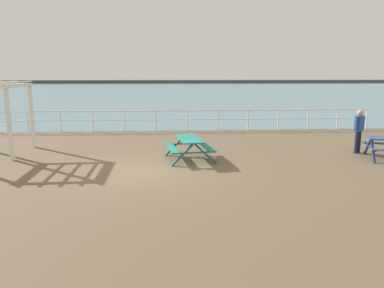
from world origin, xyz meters
TOP-DOWN VIEW (x-y plane):
  - ground_plane at (0.00, 0.00)m, footprint 30.00×24.00m
  - sea_band at (0.00, 52.75)m, footprint 142.00×90.00m
  - distant_shoreline at (0.00, 95.75)m, footprint 142.00×6.00m
  - seaward_railing at (0.00, 7.75)m, footprint 23.07×0.07m
  - picnic_table_near_left at (1.42, 1.28)m, footprint 1.76×1.99m
  - visitor at (7.90, 1.96)m, footprint 0.45×0.38m

SIDE VIEW (x-z plane):
  - ground_plane at x=0.00m, z-range -0.20..0.00m
  - sea_band at x=0.00m, z-range 0.00..0.00m
  - distant_shoreline at x=0.00m, z-range -0.90..0.90m
  - picnic_table_near_left at x=1.42m, z-range 0.19..0.98m
  - seaward_railing at x=0.00m, z-range 0.20..1.28m
  - visitor at x=7.90m, z-range 0.12..1.78m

